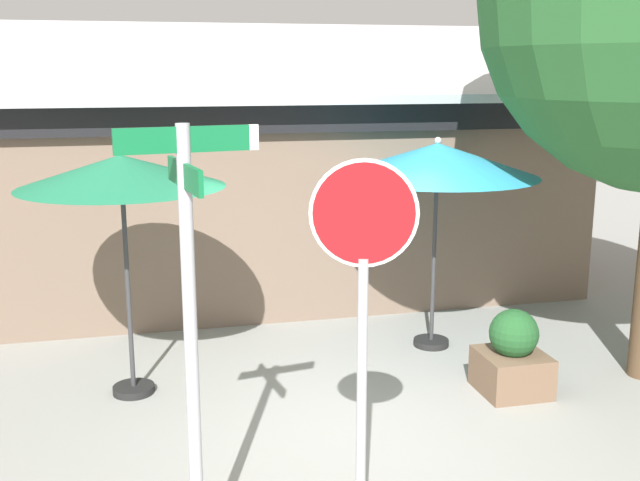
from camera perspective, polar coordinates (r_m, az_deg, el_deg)
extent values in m
cube|color=gray|center=(7.62, 2.43, -14.16)|extent=(28.00, 28.00, 0.10)
cube|color=#705B4C|center=(12.20, -5.00, 4.11)|extent=(9.43, 4.32, 3.16)
cube|color=silver|center=(11.92, -5.08, 13.54)|extent=(9.93, 4.92, 1.25)
cube|color=black|center=(9.90, -3.19, 9.30)|extent=(8.83, 0.16, 0.44)
cylinder|color=#A8AAB2|center=(5.11, -9.57, -8.80)|extent=(0.09, 0.09, 3.07)
cube|color=#116B38|center=(4.78, -10.20, 7.43)|extent=(0.84, 0.16, 0.16)
cube|color=#116B38|center=(4.81, -10.10, 4.82)|extent=(0.16, 0.84, 0.16)
cube|color=white|center=(4.90, -5.00, 7.70)|extent=(0.06, 0.04, 0.16)
cylinder|color=#A8AAB2|center=(5.36, 3.11, -12.77)|extent=(0.07, 0.07, 2.19)
cylinder|color=white|center=(4.92, 3.31, 2.03)|extent=(0.69, 0.21, 0.72)
cylinder|color=red|center=(4.92, 3.31, 2.03)|extent=(0.65, 0.21, 0.67)
cylinder|color=black|center=(8.56, -13.74, -10.74)|extent=(0.44, 0.44, 0.08)
cylinder|color=#333335|center=(8.19, -14.14, -3.66)|extent=(0.05, 0.05, 2.28)
cone|color=#1E724C|center=(7.94, -14.63, 5.04)|extent=(2.09, 2.09, 0.33)
sphere|color=silver|center=(7.92, -14.71, 6.44)|extent=(0.08, 0.08, 0.08)
cylinder|color=black|center=(9.75, 8.30, -7.54)|extent=(0.44, 0.44, 0.08)
cylinder|color=#333335|center=(9.44, 8.50, -1.52)|extent=(0.05, 0.05, 2.19)
cone|color=#2D99BC|center=(9.22, 8.76, 5.99)|extent=(2.43, 2.43, 0.40)
sphere|color=silver|center=(9.20, 8.80, 7.41)|extent=(0.08, 0.08, 0.08)
cube|color=brown|center=(8.53, 14.12, -9.54)|extent=(0.69, 0.69, 0.44)
sphere|color=#1E4C23|center=(8.38, 14.28, -6.75)|extent=(0.52, 0.52, 0.52)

